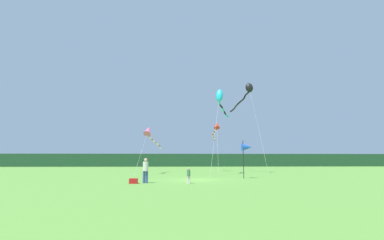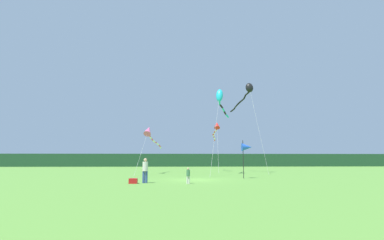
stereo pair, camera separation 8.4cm
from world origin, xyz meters
name	(u,v)px [view 1 (the left image)]	position (x,y,z in m)	size (l,w,h in m)	color
ground_plane	(196,180)	(0.00, 0.00, 0.00)	(120.00, 120.00, 0.00)	#5B9338
distant_treeline	(184,160)	(0.00, 45.00, 1.49)	(108.00, 2.62, 2.98)	#1E4228
person_adult	(146,169)	(-3.73, -3.02, 0.96)	(0.38, 0.38, 1.73)	#334C8C
person_child	(189,175)	(-0.72, -3.82, 0.61)	(0.24, 0.24, 1.09)	silver
cooler_box	(134,181)	(-4.48, -3.41, 0.18)	(0.56, 0.43, 0.35)	red
banner_flag_pole	(247,148)	(4.65, 1.53, 2.69)	(0.90, 0.70, 3.32)	black
kite_rainbow	(149,133)	(-4.85, 10.39, 4.80)	(2.13, 9.33, 5.77)	#B2B2B2
kite_black	(247,91)	(7.25, 11.36, 10.22)	(2.32, 9.63, 11.21)	#B2B2B2
kite_cyan	(220,98)	(3.40, 8.67, 8.68)	(3.50, 8.85, 9.80)	#B2B2B2
kite_red	(216,128)	(3.93, 16.41, 6.09)	(0.92, 9.79, 7.02)	#B2B2B2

